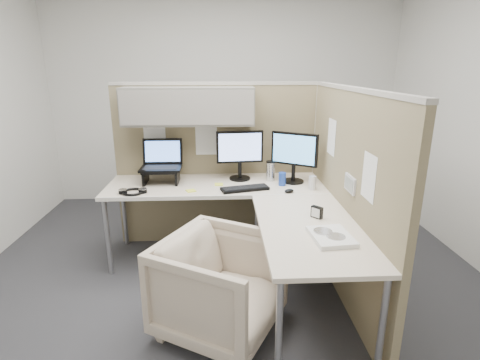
{
  "coord_description": "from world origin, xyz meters",
  "views": [
    {
      "loc": [
        -0.05,
        -2.77,
        1.77
      ],
      "look_at": [
        0.1,
        0.25,
        0.85
      ],
      "focal_mm": 28.0,
      "sensor_mm": 36.0,
      "label": 1
    }
  ],
  "objects_px": {
    "office_chair": "(220,281)",
    "monitor_left": "(240,151)",
    "desk": "(244,203)",
    "keyboard": "(245,189)"
  },
  "relations": [
    {
      "from": "office_chair",
      "to": "monitor_left",
      "type": "bearing_deg",
      "value": 20.1
    },
    {
      "from": "desk",
      "to": "office_chair",
      "type": "relative_size",
      "value": 2.65
    },
    {
      "from": "desk",
      "to": "keyboard",
      "type": "distance_m",
      "value": 0.22
    },
    {
      "from": "monitor_left",
      "to": "keyboard",
      "type": "distance_m",
      "value": 0.42
    },
    {
      "from": "desk",
      "to": "keyboard",
      "type": "height_order",
      "value": "keyboard"
    },
    {
      "from": "office_chair",
      "to": "monitor_left",
      "type": "distance_m",
      "value": 1.38
    },
    {
      "from": "desk",
      "to": "office_chair",
      "type": "bearing_deg",
      "value": -106.44
    },
    {
      "from": "office_chair",
      "to": "keyboard",
      "type": "relative_size",
      "value": 1.81
    },
    {
      "from": "desk",
      "to": "monitor_left",
      "type": "xyz_separation_m",
      "value": [
        -0.01,
        0.55,
        0.32
      ]
    },
    {
      "from": "desk",
      "to": "monitor_left",
      "type": "relative_size",
      "value": 4.29
    }
  ]
}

